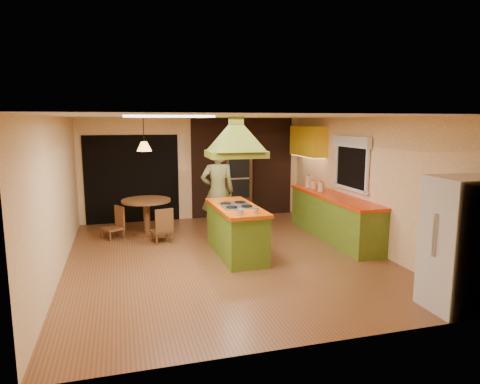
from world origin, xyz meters
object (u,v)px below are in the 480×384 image
object	(u,v)px
canister_large	(309,182)
kitchen_island	(236,230)
wall_oven	(236,179)
man	(218,192)
refrigerator	(458,244)
dining_table	(147,210)

from	to	relation	value
canister_large	kitchen_island	bearing A→B (deg)	-142.73
wall_oven	canister_large	size ratio (longest dim) A/B	8.14
man	refrigerator	bearing A→B (deg)	120.50
wall_oven	refrigerator	bearing A→B (deg)	-79.72
wall_oven	dining_table	bearing A→B (deg)	-158.67
wall_oven	canister_large	bearing A→B (deg)	-44.03
man	wall_oven	size ratio (longest dim) A/B	0.97
man	canister_large	size ratio (longest dim) A/B	7.90
man	dining_table	world-z (taller)	man
kitchen_island	man	size ratio (longest dim) A/B	0.95
refrigerator	canister_large	size ratio (longest dim) A/B	7.08
dining_table	kitchen_island	bearing A→B (deg)	-52.05
dining_table	canister_large	xyz separation A→B (m)	(3.66, -0.22, 0.50)
kitchen_island	canister_large	bearing A→B (deg)	36.04
refrigerator	dining_table	size ratio (longest dim) A/B	1.68
kitchen_island	dining_table	size ratio (longest dim) A/B	1.78
kitchen_island	man	world-z (taller)	man
dining_table	canister_large	bearing A→B (deg)	-3.50
wall_oven	canister_large	xyz separation A→B (m)	(1.41, -1.23, 0.04)
canister_large	man	bearing A→B (deg)	-169.88
refrigerator	wall_oven	world-z (taller)	wall_oven
refrigerator	canister_large	world-z (taller)	refrigerator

